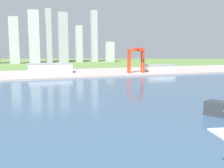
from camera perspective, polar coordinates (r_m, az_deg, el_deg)
ground_plane at (r=276.08m, az=-4.71°, el=-1.86°), size 2400.00×2400.00×0.00m
water_bay at (r=219.43m, az=-0.84°, el=-4.36°), size 840.00×360.00×0.15m
industrial_pier at (r=460.94m, az=-10.55°, el=2.11°), size 840.00×140.00×2.50m
port_crane_red at (r=453.46m, az=4.99°, el=5.99°), size 26.47×34.84×40.87m
warehouse_main at (r=466.01m, az=-12.63°, el=3.23°), size 69.49×34.67×15.54m
warehouse_annex at (r=482.30m, az=9.69°, el=3.23°), size 47.04×30.70×11.67m
distant_skyline at (r=787.51m, az=-12.67°, el=8.75°), size 363.87×53.15×148.14m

